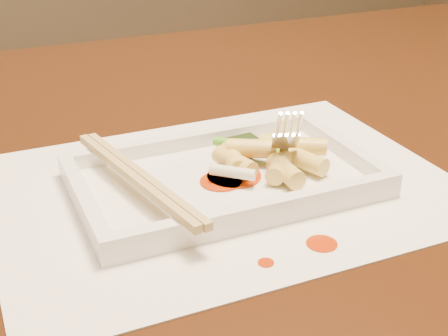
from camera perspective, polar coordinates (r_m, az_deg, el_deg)
name	(u,v)px	position (r m, az deg, el deg)	size (l,w,h in m)	color
table	(227,225)	(0.69, 0.27, -5.25)	(1.40, 0.90, 0.75)	black
placemat	(224,187)	(0.55, 0.00, -1.74)	(0.40, 0.30, 0.00)	white
sauce_splatter_a	(322,244)	(0.48, 8.93, -6.84)	(0.02, 0.02, 0.00)	#AF2E05
sauce_splatter_b	(266,263)	(0.45, 3.85, -8.63)	(0.01, 0.01, 0.00)	#AF2E05
plate_base	(224,182)	(0.55, 0.00, -1.30)	(0.26, 0.16, 0.01)	white
plate_rim_far	(193,140)	(0.61, -2.82, 2.58)	(0.26, 0.01, 0.01)	white
plate_rim_near	(262,210)	(0.49, 3.52, -3.85)	(0.26, 0.01, 0.01)	white
plate_rim_left	(84,199)	(0.52, -12.72, -2.78)	(0.01, 0.14, 0.01)	white
plate_rim_right	(343,147)	(0.60, 10.84, 1.86)	(0.01, 0.14, 0.01)	white
veg_piece	(241,147)	(0.59, 1.53, 1.96)	(0.04, 0.03, 0.01)	black
scallion_white	(233,172)	(0.53, 0.80, -0.38)	(0.01, 0.01, 0.04)	#EAEACC
scallion_green	(257,148)	(0.58, 3.01, 1.82)	(0.01, 0.01, 0.09)	#419818
chopstick_a	(133,178)	(0.52, -8.32, -0.89)	(0.01, 0.20, 0.01)	tan
chopstick_b	(142,176)	(0.52, -7.48, -0.72)	(0.01, 0.20, 0.01)	tan
fork	(287,82)	(0.57, 5.81, 7.85)	(0.09, 0.10, 0.14)	silver
sauce_blob_0	(234,176)	(0.55, 0.93, -0.73)	(0.05, 0.05, 0.00)	#AF2E05
sauce_blob_1	(221,181)	(0.54, -0.27, -1.24)	(0.04, 0.04, 0.00)	#AF2E05
rice_cake_0	(281,165)	(0.55, 5.22, 0.31)	(0.02, 0.02, 0.05)	#EEDE6F
rice_cake_1	(233,159)	(0.56, 0.82, 0.81)	(0.02, 0.02, 0.04)	#EEDE6F
rice_cake_2	(301,146)	(0.58, 7.04, 2.01)	(0.02, 0.02, 0.05)	#EEDE6F
rice_cake_3	(235,162)	(0.56, 1.00, 0.55)	(0.02, 0.02, 0.05)	#EEDE6F
rice_cake_4	(286,171)	(0.54, 5.65, -0.28)	(0.02, 0.02, 0.04)	#EEDE6F
rice_cake_5	(251,148)	(0.57, 2.52, 1.80)	(0.02, 0.02, 0.04)	#EEDE6F
rice_cake_6	(304,160)	(0.56, 7.34, 0.71)	(0.02, 0.02, 0.05)	#EEDE6F
rice_cake_7	(285,146)	(0.59, 5.58, 2.05)	(0.02, 0.02, 0.05)	#EEDE6F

